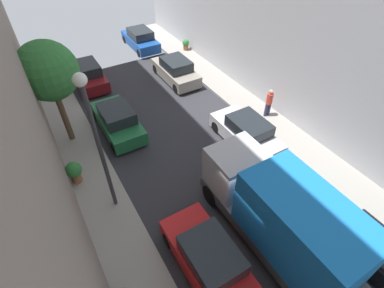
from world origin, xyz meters
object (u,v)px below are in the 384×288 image
object	(u,v)px
lamp_post	(95,131)
parked_car_right_2	(246,133)
pedestrian	(269,102)
potted_plant_0	(74,171)
street_tree_0	(48,72)
parked_car_left_4	(118,120)
parked_car_left_3	(209,260)
potted_plant_3	(37,74)
delivery_truck	(281,215)
parked_car_left_5	(87,75)
potted_plant_2	(186,44)
parked_car_right_3	(176,70)
parked_car_right_4	(140,40)

from	to	relation	value
lamp_post	parked_car_right_2	bearing A→B (deg)	2.63
pedestrian	potted_plant_0	world-z (taller)	pedestrian
street_tree_0	lamp_post	world-z (taller)	lamp_post
parked_car_left_4	parked_car_right_2	world-z (taller)	same
parked_car_left_3	street_tree_0	world-z (taller)	street_tree_0
parked_car_left_3	potted_plant_3	size ratio (longest dim) A/B	5.11
pedestrian	delivery_truck	bearing A→B (deg)	-129.91
street_tree_0	potted_plant_0	xyz separation A→B (m)	(-0.52, -3.16, -3.31)
parked_car_left_4	pedestrian	bearing A→B (deg)	-22.21
parked_car_left_4	delivery_truck	xyz separation A→B (m)	(2.70, -9.48, 1.07)
parked_car_left_4	lamp_post	distance (m)	6.17
street_tree_0	potted_plant_0	distance (m)	4.60
parked_car_left_4	lamp_post	size ratio (longest dim) A/B	0.68
parked_car_left_4	parked_car_left_5	distance (m)	5.84
parked_car_left_5	lamp_post	xyz separation A→B (m)	(-1.90, -10.60, 3.44)
delivery_truck	potted_plant_2	world-z (taller)	delivery_truck
parked_car_left_3	parked_car_right_3	bearing A→B (deg)	66.59
parked_car_right_3	pedestrian	distance (m)	7.04
parked_car_left_5	potted_plant_2	distance (m)	8.35
parked_car_left_5	delivery_truck	distance (m)	15.59
parked_car_right_2	potted_plant_2	distance (m)	11.73
parked_car_right_3	lamp_post	size ratio (longest dim) A/B	0.68
potted_plant_0	potted_plant_2	xyz separation A→B (m)	(11.26, 9.59, -0.17)
parked_car_right_4	parked_car_left_5	bearing A→B (deg)	-146.34
parked_car_left_5	parked_car_right_3	bearing A→B (deg)	-24.93
potted_plant_0	potted_plant_3	distance (m)	10.60
parked_car_left_4	pedestrian	distance (m)	8.57
parked_car_right_2	potted_plant_2	size ratio (longest dim) A/B	4.94
lamp_post	street_tree_0	bearing A→B (deg)	96.06
parked_car_left_4	parked_car_left_5	size ratio (longest dim) A/B	1.00
parked_car_left_4	lamp_post	world-z (taller)	lamp_post
parked_car_right_2	potted_plant_0	world-z (taller)	parked_car_right_2
parked_car_left_5	pedestrian	distance (m)	12.05
parked_car_left_3	parked_car_right_4	distance (m)	19.35
potted_plant_3	lamp_post	bearing A→B (deg)	-85.53
pedestrian	potted_plant_2	bearing A→B (deg)	88.02
street_tree_0	potted_plant_2	bearing A→B (deg)	30.93
parked_car_left_4	potted_plant_3	distance (m)	8.47
parked_car_left_5	parked_car_right_3	distance (m)	5.96
delivery_truck	potted_plant_3	size ratio (longest dim) A/B	8.03
parked_car_left_4	potted_plant_3	size ratio (longest dim) A/B	5.11
delivery_truck	potted_plant_0	world-z (taller)	delivery_truck
parked_car_left_5	lamp_post	distance (m)	11.30
delivery_truck	parked_car_left_3	bearing A→B (deg)	172.91
parked_car_right_2	parked_car_right_4	distance (m)	13.86
parked_car_left_5	lamp_post	bearing A→B (deg)	-100.17
parked_car_left_3	potted_plant_3	distance (m)	17.35
parked_car_left_3	pedestrian	distance (m)	9.89
parked_car_left_3	parked_car_left_4	bearing A→B (deg)	90.00
delivery_truck	lamp_post	xyz separation A→B (m)	(-4.60, 4.73, 2.37)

